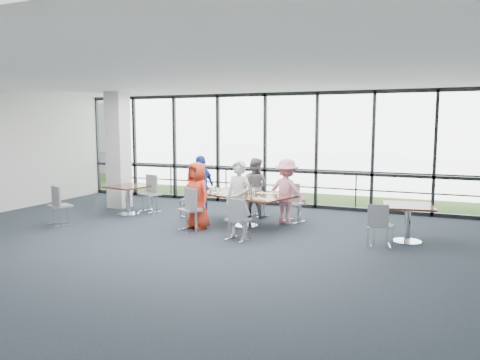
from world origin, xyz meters
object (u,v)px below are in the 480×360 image
at_px(diner_far_right, 286,192).
at_px(side_table_right, 408,210).
at_px(diner_far_left, 255,188).
at_px(chair_main_fl, 259,200).
at_px(chair_spare_lb, 150,194).
at_px(diner_end, 202,187).
at_px(side_table_left, 128,190).
at_px(diner_near_right, 239,200).
at_px(chair_main_end, 193,199).
at_px(chair_spare_r, 381,225).
at_px(chair_main_nr, 238,220).
at_px(chair_main_nl, 191,210).
at_px(diner_near_left, 197,196).
at_px(chair_spare_la, 60,206).
at_px(structural_column, 118,150).
at_px(main_table, 245,199).
at_px(chair_main_fr, 293,204).

bearing_deg(diner_far_right, side_table_right, 175.10).
bearing_deg(diner_far_left, diner_far_right, 162.93).
relative_size(diner_far_right, chair_main_fl, 1.81).
bearing_deg(diner_far_right, chair_spare_lb, 9.87).
height_order(diner_far_right, diner_end, diner_end).
height_order(side_table_left, diner_near_right, diner_near_right).
relative_size(diner_far_left, diner_far_right, 0.98).
bearing_deg(chair_main_end, chair_spare_r, 87.41).
bearing_deg(chair_main_nr, diner_far_right, 90.69).
height_order(diner_end, chair_main_nr, diner_end).
bearing_deg(diner_far_right, chair_main_end, 13.10).
xyz_separation_m(chair_main_nl, chair_spare_lb, (-2.09, 1.51, 0.00)).
distance_m(side_table_right, diner_near_left, 4.43).
relative_size(side_table_right, chair_spare_la, 1.17).
bearing_deg(diner_end, diner_near_right, 54.73).
height_order(structural_column, chair_main_fl, structural_column).
xyz_separation_m(side_table_right, chair_main_nl, (-4.40, -0.82, -0.17)).
bearing_deg(side_table_right, diner_far_right, 165.45).
bearing_deg(chair_main_nl, chair_main_nr, 13.49).
xyz_separation_m(chair_main_fl, chair_spare_la, (-3.83, -2.78, 0.03)).
height_order(structural_column, diner_end, structural_column).
height_order(diner_near_left, diner_far_left, diner_near_left).
bearing_deg(diner_far_right, diner_near_right, 84.47).
distance_m(diner_near_left, chair_main_nr, 1.43).
relative_size(main_table, chair_spare_la, 2.65).
relative_size(chair_main_end, chair_spare_lb, 0.94).
height_order(chair_main_nl, chair_spare_la, chair_main_nl).
height_order(diner_near_right, chair_spare_r, diner_near_right).
xyz_separation_m(side_table_right, diner_far_right, (-2.72, 0.71, 0.11)).
distance_m(diner_near_right, chair_spare_la, 4.33).
xyz_separation_m(diner_near_right, chair_main_end, (-1.93, 1.58, -0.35)).
xyz_separation_m(diner_far_left, chair_main_end, (-1.43, -0.62, -0.30)).
distance_m(diner_near_left, chair_spare_r, 3.95).
bearing_deg(chair_spare_r, chair_main_fl, 138.94).
relative_size(side_table_left, diner_far_right, 0.71).
bearing_deg(structural_column, side_table_left, -42.61).
distance_m(diner_near_left, diner_far_right, 2.09).
height_order(diner_near_left, chair_main_nl, diner_near_left).
distance_m(diner_near_left, chair_main_nl, 0.39).
bearing_deg(diner_far_right, structural_column, 6.40).
relative_size(chair_main_nl, chair_main_fl, 1.12).
height_order(diner_far_left, chair_spare_lb, diner_far_left).
bearing_deg(chair_spare_r, chair_spare_lb, 157.53).
height_order(diner_end, chair_spare_lb, diner_end).
relative_size(diner_far_left, chair_main_fl, 1.78).
height_order(structural_column, chair_spare_lb, structural_column).
bearing_deg(diner_near_right, side_table_left, 171.68).
height_order(side_table_left, chair_main_fr, chair_main_fr).
bearing_deg(diner_near_right, chair_main_fr, 84.36).
height_order(diner_near_left, chair_main_fl, diner_near_left).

